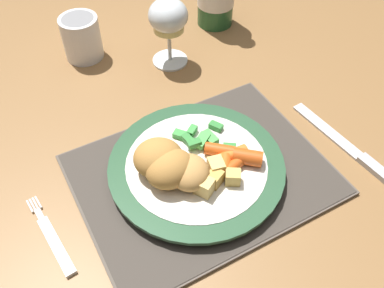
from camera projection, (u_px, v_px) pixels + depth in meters
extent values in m
plane|color=#4C4238|center=(147.00, 282.00, 1.28)|extent=(6.00, 6.00, 0.00)
cube|color=olive|center=(114.00, 105.00, 0.74)|extent=(1.44, 1.00, 0.04)
cube|color=olive|center=(258.00, 44.00, 1.49)|extent=(0.06, 0.06, 0.70)
cube|color=brown|center=(202.00, 175.00, 0.61)|extent=(0.35, 0.27, 0.01)
cube|color=#3C352E|center=(202.00, 173.00, 0.61)|extent=(0.34, 0.26, 0.00)
cylinder|color=white|center=(196.00, 169.00, 0.61)|extent=(0.20, 0.20, 0.01)
cylinder|color=#2D5638|center=(196.00, 165.00, 0.60)|extent=(0.25, 0.25, 0.01)
cylinder|color=white|center=(196.00, 164.00, 0.60)|extent=(0.20, 0.20, 0.00)
ellipsoid|color=tan|center=(189.00, 172.00, 0.56)|extent=(0.07, 0.07, 0.04)
ellipsoid|color=tan|center=(159.00, 156.00, 0.59)|extent=(0.07, 0.07, 0.03)
ellipsoid|color=#B77F3D|center=(167.00, 170.00, 0.56)|extent=(0.07, 0.07, 0.05)
ellipsoid|color=#B77F3D|center=(158.00, 158.00, 0.57)|extent=(0.09, 0.09, 0.05)
cube|color=#338438|center=(216.00, 126.00, 0.64)|extent=(0.02, 0.02, 0.01)
cube|color=green|center=(192.00, 131.00, 0.63)|extent=(0.02, 0.02, 0.01)
cube|color=#338438|center=(194.00, 144.00, 0.61)|extent=(0.02, 0.01, 0.01)
cube|color=#4CA84C|center=(202.00, 141.00, 0.62)|extent=(0.03, 0.03, 0.01)
cube|color=green|center=(181.00, 135.00, 0.63)|extent=(0.03, 0.03, 0.01)
cube|color=#4CA84C|center=(210.00, 138.00, 0.62)|extent=(0.02, 0.03, 0.01)
cube|color=#338438|center=(229.00, 147.00, 0.61)|extent=(0.02, 0.02, 0.01)
cube|color=#338438|center=(188.00, 140.00, 0.62)|extent=(0.01, 0.02, 0.01)
cylinder|color=orange|center=(232.00, 155.00, 0.60)|extent=(0.04, 0.02, 0.02)
cylinder|color=#CC5119|center=(248.00, 157.00, 0.59)|extent=(0.05, 0.04, 0.02)
cylinder|color=#CC5119|center=(220.00, 150.00, 0.60)|extent=(0.04, 0.04, 0.02)
cylinder|color=#CC5119|center=(234.00, 165.00, 0.59)|extent=(0.04, 0.02, 0.02)
cylinder|color=orange|center=(224.00, 165.00, 0.58)|extent=(0.03, 0.03, 0.02)
cube|color=silver|center=(56.00, 246.00, 0.54)|extent=(0.02, 0.09, 0.01)
cube|color=silver|center=(40.00, 215.00, 0.57)|extent=(0.01, 0.02, 0.01)
cube|color=silver|center=(38.00, 202.00, 0.58)|extent=(0.00, 0.02, 0.00)
cube|color=silver|center=(36.00, 204.00, 0.58)|extent=(0.00, 0.02, 0.00)
cube|color=silver|center=(33.00, 205.00, 0.58)|extent=(0.00, 0.02, 0.00)
cube|color=silver|center=(30.00, 206.00, 0.58)|extent=(0.00, 0.02, 0.00)
cube|color=silver|center=(327.00, 130.00, 0.67)|extent=(0.03, 0.14, 0.00)
cube|color=#B2B2B7|center=(379.00, 172.00, 0.62)|extent=(0.02, 0.07, 0.01)
cylinder|color=silver|center=(170.00, 60.00, 0.79)|extent=(0.06, 0.06, 0.00)
cylinder|color=silver|center=(169.00, 45.00, 0.77)|extent=(0.01, 0.01, 0.06)
ellipsoid|color=silver|center=(168.00, 15.00, 0.73)|extent=(0.07, 0.07, 0.06)
cylinder|color=#E0D684|center=(168.00, 24.00, 0.74)|extent=(0.05, 0.05, 0.02)
cube|color=#E5BC66|center=(204.00, 186.00, 0.56)|extent=(0.03, 0.03, 0.02)
cube|color=#E5BC66|center=(216.00, 167.00, 0.58)|extent=(0.02, 0.03, 0.02)
cube|color=gold|center=(215.00, 178.00, 0.57)|extent=(0.03, 0.03, 0.02)
cube|color=#DBB256|center=(233.00, 177.00, 0.57)|extent=(0.03, 0.03, 0.02)
cylinder|color=white|center=(82.00, 38.00, 0.78)|extent=(0.07, 0.07, 0.08)
cylinder|color=gray|center=(78.00, 20.00, 0.75)|extent=(0.06, 0.06, 0.01)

